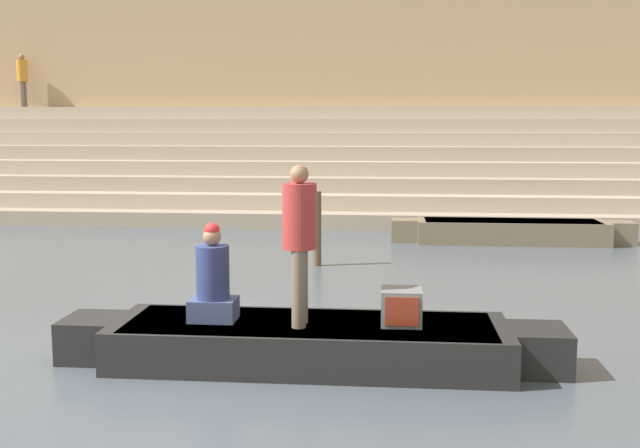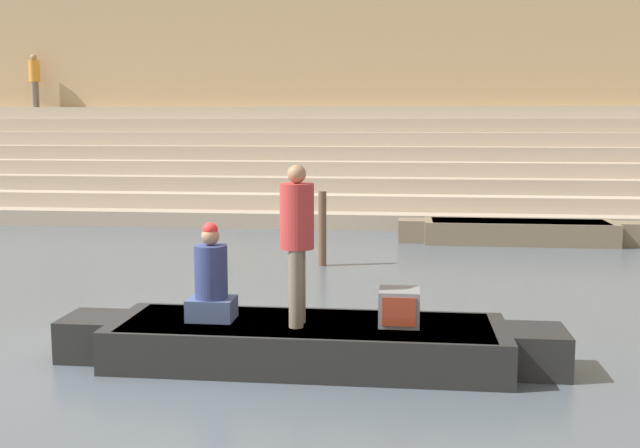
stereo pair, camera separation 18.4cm
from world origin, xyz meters
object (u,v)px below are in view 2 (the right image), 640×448
Objects in this scene: person_standing at (297,234)px; rowboat_main at (307,342)px; person_rowing at (211,281)px; mooring_post at (322,229)px; person_on_steps at (35,77)px; moored_boat_shore at (519,231)px; tv_set at (399,307)px.

rowboat_main is at bearing 45.82° from person_standing.
person_standing is at bearing -15.04° from person_rowing.
mooring_post is 14.71m from person_on_steps.
rowboat_main is 1.19m from person_standing.
person_standing is (-0.09, -0.11, 1.18)m from rowboat_main.
rowboat_main is 3.20× the size of person_standing.
rowboat_main is 1.22m from person_rowing.
person_rowing is 0.64× the size of person_on_steps.
person_rowing is 0.21× the size of moored_boat_shore.
person_on_steps is (-9.80, 15.44, 3.16)m from person_rowing.
person_standing is at bearing -111.05° from moored_boat_shore.
person_on_steps reaches higher than tv_set.
person_standing reaches higher than person_rowing.
tv_set reaches higher than moored_boat_shore.
person_on_steps reaches higher than moored_boat_shore.
person_standing is 1.59× the size of person_rowing.
mooring_post is (-1.44, 5.56, 0.03)m from tv_set.
mooring_post is at bearing 164.78° from person_on_steps.
rowboat_main is at bearing 153.37° from person_on_steps.
person_on_steps reaches higher than person_standing.
rowboat_main is at bearing -8.69° from person_rowing.
person_standing is 1.01× the size of person_on_steps.
rowboat_main is 19.25m from person_on_steps.
person_on_steps reaches higher than rowboat_main.
mooring_post is at bearing 89.77° from person_standing.
moored_boat_shore reaches higher than rowboat_main.
person_rowing is 18.56m from person_on_steps.
rowboat_main is 1.05× the size of moored_boat_shore.
person_rowing is at bearing 150.71° from person_on_steps.
rowboat_main is 1.06m from tv_set.
tv_set is at bearing 155.76° from person_on_steps.
mooring_post is (-0.37, 5.69, -0.75)m from person_standing.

